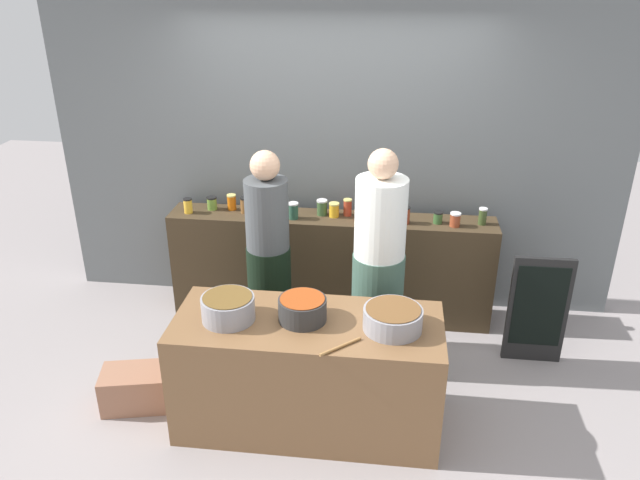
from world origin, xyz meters
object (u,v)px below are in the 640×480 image
cook_in_cap (378,275)px  chalkboard_sign (538,310)px  preserve_jar_2 (232,202)px  preserve_jar_7 (334,210)px  wooden_spoon (340,347)px  cook_with_tongs (269,263)px  preserve_jar_4 (268,208)px  preserve_jar_0 (188,206)px  preserve_jar_10 (387,213)px  preserve_jar_11 (405,215)px  bread_crate (135,388)px  preserve_jar_8 (348,207)px  preserve_jar_12 (438,217)px  preserve_jar_9 (360,213)px  preserve_jar_6 (322,207)px  cooking_pot_left (228,308)px  preserve_jar_14 (483,216)px  cooking_pot_center (302,309)px  cooking_pot_right (393,319)px  preserve_jar_3 (245,205)px  preserve_jar_5 (293,211)px  preserve_jar_13 (455,220)px  preserve_jar_1 (212,203)px

cook_in_cap → chalkboard_sign: bearing=9.3°
preserve_jar_2 → preserve_jar_7: preserve_jar_2 is taller
wooden_spoon → cook_with_tongs: 1.29m
preserve_jar_4 → wooden_spoon: bearing=-65.3°
preserve_jar_0 → preserve_jar_10: 1.65m
preserve_jar_11 → chalkboard_sign: preserve_jar_11 is taller
preserve_jar_7 → bread_crate: 2.05m
preserve_jar_8 → preserve_jar_12: (0.73, -0.08, -0.02)m
preserve_jar_9 → chalkboard_sign: (1.38, -0.47, -0.53)m
preserve_jar_2 → preserve_jar_6: preserve_jar_2 is taller
cooking_pot_left → preserve_jar_10: bearing=56.4°
cooking_pot_left → cook_in_cap: cook_in_cap is taller
preserve_jar_6 → preserve_jar_10: (0.53, -0.05, -0.00)m
preserve_jar_14 → cook_with_tongs: cook_with_tongs is taller
preserve_jar_7 → wooden_spoon: preserve_jar_7 is taller
cooking_pot_center → cook_with_tongs: 0.93m
preserve_jar_9 → cooking_pot_left: size_ratio=0.36×
preserve_jar_7 → cook_in_cap: bearing=-61.1°
cooking_pot_right → preserve_jar_12: bearing=76.6°
chalkboard_sign → preserve_jar_11: bearing=156.5°
preserve_jar_3 → cook_in_cap: (1.14, -0.71, -0.21)m
preserve_jar_4 → wooden_spoon: preserve_jar_4 is taller
preserve_jar_0 → preserve_jar_3: 0.47m
preserve_jar_0 → preserve_jar_6: bearing=4.7°
preserve_jar_5 → preserve_jar_10: (0.76, 0.06, -0.01)m
preserve_jar_0 → preserve_jar_5: bearing=-1.2°
preserve_jar_7 → preserve_jar_8: size_ratio=0.84×
cooking_pot_center → wooden_spoon: bearing=-46.6°
preserve_jar_7 → cooking_pot_center: 1.41m
preserve_jar_7 → cooking_pot_center: preserve_jar_7 is taller
preserve_jar_9 → wooden_spoon: (-0.01, -1.64, -0.18)m
preserve_jar_3 → preserve_jar_9: size_ratio=1.13×
preserve_jar_9 → preserve_jar_12: 0.62m
preserve_jar_4 → preserve_jar_5: bearing=-7.6°
preserve_jar_10 → preserve_jar_13: size_ratio=1.09×
preserve_jar_3 → preserve_jar_4: preserve_jar_4 is taller
preserve_jar_7 → cook_in_cap: cook_in_cap is taller
preserve_jar_11 → cooking_pot_right: preserve_jar_11 is taller
preserve_jar_6 → preserve_jar_7: bearing=-14.4°
cooking_pot_center → preserve_jar_0: bearing=130.9°
cook_in_cap → preserve_jar_2: bearing=148.9°
preserve_jar_9 → chalkboard_sign: 1.55m
preserve_jar_6 → preserve_jar_7: preserve_jar_6 is taller
preserve_jar_3 → preserve_jar_8: 0.85m
preserve_jar_1 → preserve_jar_2: 0.17m
preserve_jar_4 → chalkboard_sign: preserve_jar_4 is taller
preserve_jar_10 → preserve_jar_9: bearing=-175.0°
wooden_spoon → cook_with_tongs: size_ratio=0.18×
preserve_jar_4 → preserve_jar_2: bearing=162.5°
preserve_jar_14 → bread_crate: 2.92m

